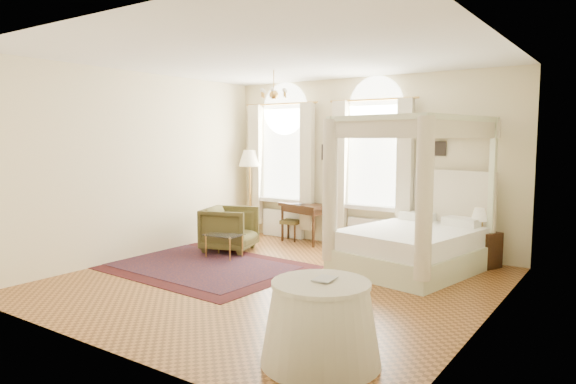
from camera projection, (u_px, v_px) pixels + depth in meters
name	position (u px, v px, depth m)	size (l,w,h in m)	color
ground	(276.00, 281.00, 7.66)	(6.00, 6.00, 0.00)	#965D2B
room_walls	(275.00, 149.00, 7.45)	(6.00, 6.00, 6.00)	beige
window_left	(282.00, 169.00, 10.93)	(1.62, 0.27, 3.29)	silver
window_right	(373.00, 172.00, 9.75)	(1.62, 0.27, 3.29)	silver
chandelier	(274.00, 93.00, 8.85)	(0.51, 0.45, 0.50)	#BD8E3F
wall_pictures	(370.00, 151.00, 9.85)	(2.54, 0.03, 0.39)	black
canopy_bed	(411.00, 236.00, 8.27)	(2.25, 2.58, 2.47)	beige
nightstand	(485.00, 249.00, 8.52)	(0.41, 0.37, 0.59)	#381D0F
nightstand_lamp	(479.00, 216.00, 8.47)	(0.27, 0.27, 0.40)	#BD8E3F
writing_desk	(305.00, 209.00, 10.48)	(1.17, 0.80, 0.80)	#381D0F
laptop	(299.00, 204.00, 10.39)	(0.29, 0.19, 0.02)	black
stool	(291.00, 223.00, 10.71)	(0.43, 0.43, 0.43)	#443B1D
armchair	(230.00, 229.00, 9.72)	(0.90, 0.92, 0.84)	#433D1C
coffee_table	(224.00, 236.00, 9.15)	(0.65, 0.47, 0.43)	white
floor_lamp	(250.00, 163.00, 11.20)	(0.48, 0.48, 1.88)	#BD8E3F
oriental_rug	(200.00, 266.00, 8.59)	(3.57, 2.66, 0.01)	#400F10
side_table	(321.00, 323.00, 4.87)	(1.16, 1.16, 0.79)	beige
book	(316.00, 278.00, 4.91)	(0.18, 0.24, 0.02)	black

